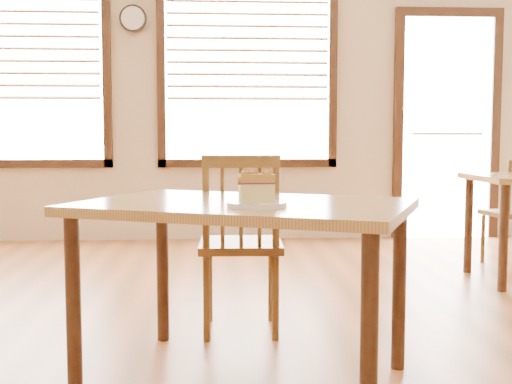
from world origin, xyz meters
TOP-DOWN VIEW (x-y plane):
  - window_left at (-1.90, 3.97)m, footprint 1.76×0.10m
  - window_right at (0.30, 3.97)m, footprint 1.76×0.10m
  - entry_door at (2.30, 3.98)m, footprint 1.08×0.06m
  - wall_clock at (-0.80, 3.96)m, footprint 0.26×0.05m
  - cafe_table_main at (0.11, 0.24)m, footprint 1.54×1.31m
  - cafe_chair_main at (0.12, 0.90)m, footprint 0.43×0.43m
  - plate at (0.15, 0.06)m, footprint 0.23×0.23m
  - cake_slice at (0.15, 0.06)m, footprint 0.14×0.11m

SIDE VIEW (x-z plane):
  - cafe_chair_main at x=0.12m, z-range 0.00..0.94m
  - cafe_table_main at x=0.11m, z-range 0.29..1.04m
  - plate at x=0.15m, z-range 0.75..0.77m
  - cake_slice at x=0.15m, z-range 0.77..0.89m
  - entry_door at x=2.30m, z-range 0.05..2.34m
  - window_left at x=-1.90m, z-range 0.83..2.79m
  - window_right at x=0.30m, z-range 0.83..2.79m
  - wall_clock at x=-0.80m, z-range 2.02..2.28m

